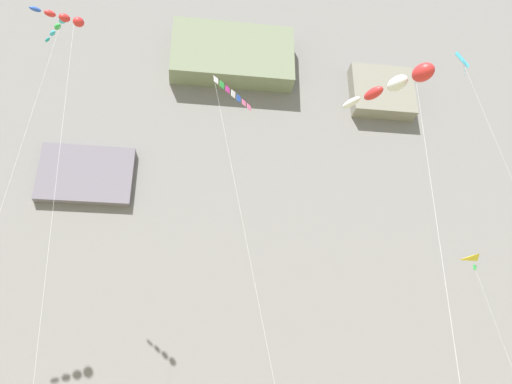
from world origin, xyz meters
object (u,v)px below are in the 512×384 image
(kite_windsock_low_right, at_px, (66,19))
(kite_diamond_near_cliff, at_px, (466,70))
(kite_windsock_upper_right, at_px, (58,27))
(kite_windsock_high_center, at_px, (400,82))
(kite_delta_high_left, at_px, (479,270))
(kite_banner_far_right, at_px, (234,104))

(kite_windsock_low_right, xyz_separation_m, kite_diamond_near_cliff, (31.55, 6.27, 4.08))
(kite_windsock_upper_right, relative_size, kite_windsock_low_right, 1.28)
(kite_windsock_low_right, bearing_deg, kite_windsock_upper_right, 110.95)
(kite_windsock_high_center, bearing_deg, kite_delta_high_left, 52.34)
(kite_windsock_upper_right, xyz_separation_m, kite_banner_far_right, (14.92, -4.91, -9.87))
(kite_windsock_low_right, distance_m, kite_banner_far_right, 12.45)
(kite_delta_high_left, height_order, kite_windsock_upper_right, kite_windsock_upper_right)
(kite_delta_high_left, bearing_deg, kite_diamond_near_cliff, -105.36)
(kite_delta_high_left, height_order, kite_diamond_near_cliff, kite_diamond_near_cliff)
(kite_delta_high_left, xyz_separation_m, kite_windsock_high_center, (-13.26, -17.18, 5.54))
(kite_diamond_near_cliff, height_order, kite_banner_far_right, kite_diamond_near_cliff)
(kite_delta_high_left, xyz_separation_m, kite_windsock_low_right, (-33.40, -13.01, 11.65))
(kite_windsock_upper_right, bearing_deg, kite_windsock_high_center, -29.47)
(kite_delta_high_left, height_order, kite_windsock_high_center, kite_windsock_high_center)
(kite_windsock_upper_right, height_order, kite_banner_far_right, kite_windsock_upper_right)
(kite_delta_high_left, bearing_deg, kite_windsock_high_center, -127.66)
(kite_delta_high_left, xyz_separation_m, kite_banner_far_right, (-22.00, -8.72, 9.06))
(kite_diamond_near_cliff, bearing_deg, kite_windsock_upper_right, 175.23)
(kite_windsock_upper_right, distance_m, kite_banner_far_right, 18.55)
(kite_windsock_upper_right, relative_size, kite_diamond_near_cliff, 1.05)
(kite_windsock_upper_right, height_order, kite_diamond_near_cliff, kite_windsock_upper_right)
(kite_windsock_low_right, height_order, kite_windsock_high_center, kite_windsock_low_right)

